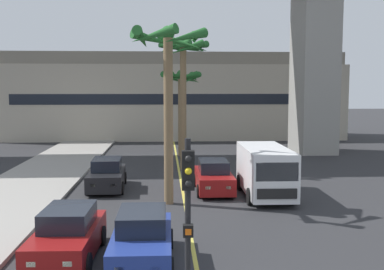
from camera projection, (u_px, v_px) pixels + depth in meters
lane_stripe_center at (181, 183)px, 25.60m from camera, size 0.14×56.00×0.01m
pier_building_backdrop at (173, 97)px, 48.46m from camera, size 34.02×8.04×8.58m
car_queue_front at (142, 239)px, 13.82m from camera, size 1.86×4.12×1.56m
car_queue_second at (214, 177)px, 23.40m from camera, size 1.85×4.11×1.56m
car_queue_third at (107, 175)px, 23.94m from camera, size 1.92×4.15×1.56m
car_queue_fourth at (68, 236)px, 14.18m from camera, size 1.93×4.15×1.56m
delivery_van at (265, 170)px, 22.22m from camera, size 2.22×5.28×2.36m
traffic_light_median_near at (188, 214)px, 9.17m from camera, size 0.24×0.37×4.20m
palm_tree_near_median at (183, 62)px, 29.19m from camera, size 3.25×3.29×8.19m
palm_tree_mid_median at (168, 64)px, 20.40m from camera, size 3.46×3.55×7.84m
palm_tree_far_median at (181, 86)px, 35.18m from camera, size 3.18×3.22×6.48m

